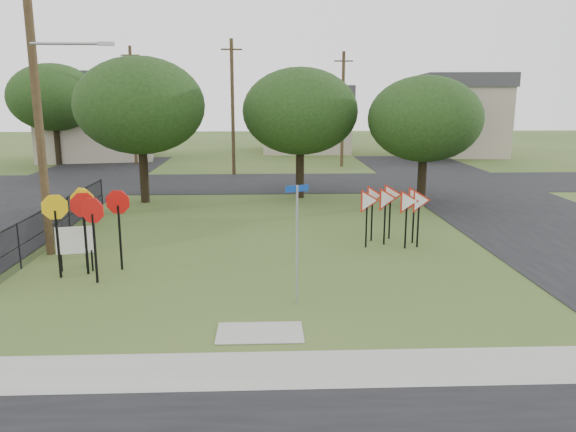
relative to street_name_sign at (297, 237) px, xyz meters
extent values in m
plane|color=#37501E|center=(-0.96, 0.47, -1.80)|extent=(140.00, 140.00, 0.00)
cube|color=gray|center=(-0.96, -3.73, -1.79)|extent=(30.00, 1.60, 0.02)
cube|color=#37501E|center=(-0.96, -4.93, -1.79)|extent=(30.00, 0.80, 0.02)
cube|color=black|center=(11.04, 10.47, -1.79)|extent=(8.00, 50.00, 0.02)
cube|color=black|center=(-0.96, 20.47, -1.79)|extent=(60.00, 8.00, 0.02)
cube|color=gray|center=(-0.96, -1.93, -1.79)|extent=(2.00, 1.20, 0.02)
cylinder|color=#9C9EA4|center=(0.00, 0.00, -0.22)|extent=(0.06, 0.06, 3.16)
cube|color=#0E399C|center=(0.00, 0.00, 1.27)|extent=(0.61, 0.28, 0.17)
cube|color=black|center=(-6.29, 2.69, -0.77)|extent=(0.06, 0.06, 2.07)
cube|color=black|center=(-5.36, 3.10, -0.77)|extent=(0.06, 0.06, 2.07)
cube|color=black|center=(-5.77, 1.86, -0.77)|extent=(0.06, 0.06, 2.07)
cube|color=black|center=(-7.01, 2.38, -0.77)|extent=(0.06, 0.06, 2.07)
cube|color=black|center=(-6.60, 3.62, -0.77)|extent=(0.06, 0.06, 2.07)
cube|color=black|center=(-6.50, 3.32, -0.77)|extent=(0.06, 0.06, 2.07)
cube|color=black|center=(2.80, 5.39, -0.97)|extent=(0.06, 0.06, 1.66)
cube|color=black|center=(3.54, 5.75, -0.97)|extent=(0.06, 0.06, 1.66)
cube|color=black|center=(4.19, 5.20, -0.97)|extent=(0.06, 0.06, 1.66)
cube|color=black|center=(3.17, 6.31, -0.97)|extent=(0.06, 0.06, 1.66)
cube|color=black|center=(3.91, 6.58, -0.97)|extent=(0.06, 0.06, 1.66)
cube|color=black|center=(4.65, 5.94, -0.97)|extent=(0.06, 0.06, 1.66)
cube|color=black|center=(4.66, 5.34, -0.97)|extent=(0.06, 0.06, 1.66)
cube|color=black|center=(-7.18, 2.98, -1.47)|extent=(0.05, 0.05, 0.67)
cube|color=black|center=(-6.23, 2.98, -1.47)|extent=(0.05, 0.05, 0.67)
cube|color=white|center=(-6.71, 2.98, -0.80)|extent=(1.13, 0.27, 0.86)
cylinder|color=#4B3922|center=(-8.26, 4.97, 3.20)|extent=(0.28, 0.28, 10.00)
cylinder|color=#9C9EA4|center=(-7.06, 4.87, 5.20)|extent=(2.40, 0.10, 0.10)
cube|color=#9C9EA4|center=(-5.86, 4.87, 5.20)|extent=(0.50, 0.18, 0.12)
cylinder|color=#4B3922|center=(-2.96, 24.47, 2.70)|extent=(0.24, 0.24, 9.00)
cube|color=#4B3922|center=(-2.96, 24.47, 6.50)|extent=(1.40, 0.10, 0.10)
cylinder|color=#4B3922|center=(5.04, 28.47, 2.45)|extent=(0.24, 0.24, 8.50)
cube|color=#4B3922|center=(5.04, 28.47, 6.00)|extent=(1.40, 0.10, 0.10)
cylinder|color=#4B3922|center=(-10.96, 30.47, 2.70)|extent=(0.24, 0.24, 9.00)
cube|color=#4B3922|center=(-10.96, 30.47, 6.50)|extent=(1.40, 0.10, 0.10)
cylinder|color=black|center=(-8.56, 3.27, -1.05)|extent=(0.05, 0.05, 1.50)
cylinder|color=black|center=(-8.56, 5.57, -1.05)|extent=(0.05, 0.05, 1.50)
cylinder|color=black|center=(-8.56, 7.87, -1.05)|extent=(0.05, 0.05, 1.50)
cylinder|color=black|center=(-8.56, 10.17, -1.05)|extent=(0.05, 0.05, 1.50)
cylinder|color=black|center=(-8.56, 12.47, -1.05)|extent=(0.05, 0.05, 1.50)
cube|color=black|center=(-8.56, 6.72, -0.34)|extent=(0.03, 11.50, 0.03)
cube|color=black|center=(-8.56, 6.72, -1.05)|extent=(0.03, 11.50, 0.03)
cube|color=black|center=(-8.56, 6.72, -1.05)|extent=(0.01, 11.50, 1.50)
cube|color=#B2A58F|center=(-14.96, 34.47, 1.20)|extent=(10.08, 8.46, 6.00)
cube|color=#3D3D41|center=(-14.96, 34.47, 4.80)|extent=(10.58, 8.88, 1.20)
cube|color=#B2A58F|center=(3.04, 40.47, 0.70)|extent=(8.00, 8.00, 5.00)
cube|color=#3D3D41|center=(3.04, 40.47, 3.80)|extent=(8.40, 8.40, 1.20)
cube|color=#B2A58F|center=(17.04, 36.47, 1.20)|extent=(7.91, 7.91, 6.00)
cube|color=#3D3D41|center=(17.04, 36.47, 4.80)|extent=(8.30, 8.30, 1.20)
cylinder|color=black|center=(-6.96, 14.47, -0.49)|extent=(0.44, 0.44, 2.62)
ellipsoid|color=black|center=(-6.96, 14.47, 3.06)|extent=(6.40, 6.40, 4.80)
cylinder|color=black|center=(1.04, 15.47, -0.58)|extent=(0.44, 0.44, 2.45)
ellipsoid|color=black|center=(1.04, 15.47, 2.75)|extent=(6.00, 6.00, 4.50)
cylinder|color=black|center=(7.04, 13.47, -0.66)|extent=(0.44, 0.44, 2.27)
ellipsoid|color=black|center=(7.04, 13.47, 2.43)|extent=(5.60, 5.60, 4.20)
cylinder|color=black|center=(-16.96, 30.47, -0.40)|extent=(0.44, 0.44, 2.80)
ellipsoid|color=black|center=(-16.96, 30.47, 3.38)|extent=(6.80, 6.80, 5.10)
cylinder|color=black|center=(13.04, 32.47, -0.58)|extent=(0.44, 0.44, 2.45)
ellipsoid|color=black|center=(13.04, 32.47, 2.75)|extent=(6.00, 6.00, 4.50)
camera|label=1|loc=(-0.81, -14.06, 3.62)|focal=35.00mm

